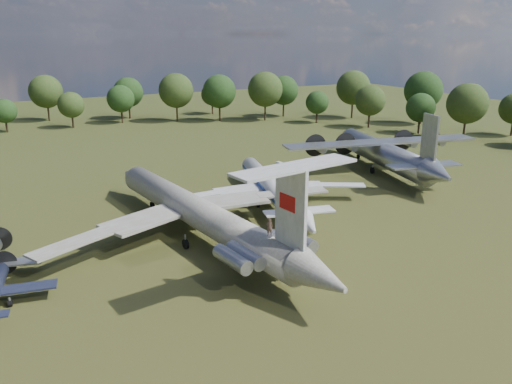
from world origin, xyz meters
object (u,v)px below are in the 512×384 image
il62_airliner (199,218)px  an12_transport (383,157)px  tu104_jet (272,192)px  person_on_il62 (269,227)px

il62_airliner → an12_transport: bearing=10.3°
tu104_jet → person_on_il62: bearing=-106.1°
il62_airliner → tu104_jet: (13.71, 6.92, -0.60)m
tu104_jet → person_on_il62: 23.99m
il62_airliner → an12_transport: size_ratio=1.26×
il62_airliner → person_on_il62: 14.26m
il62_airliner → tu104_jet: 15.37m
an12_transport → person_on_il62: (-38.13, -27.59, 3.19)m
tu104_jet → person_on_il62: (-11.60, -20.63, 3.95)m
an12_transport → person_on_il62: person_on_il62 is taller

